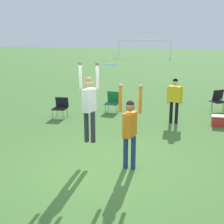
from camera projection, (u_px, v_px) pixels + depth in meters
ground_plane at (106, 167)px, 7.78m from camera, size 120.00×120.00×0.00m
person_jumping at (89, 101)px, 7.83m from camera, size 0.55×0.43×2.07m
person_defending at (130, 125)px, 7.46m from camera, size 0.58×0.46×2.10m
frisbee at (111, 65)px, 7.25m from camera, size 0.26×0.26×0.03m
camping_chair_1 at (61, 106)px, 12.29m from camera, size 0.56×0.59×0.79m
camping_chair_2 at (218, 99)px, 13.28m from camera, size 0.76×0.84×0.89m
camping_chair_3 at (113, 101)px, 13.22m from camera, size 0.60×0.64×0.84m
person_spectator_near at (175, 97)px, 11.36m from camera, size 0.59×0.33×1.67m
cooler_box at (219, 121)px, 11.20m from camera, size 0.50×0.37×0.38m
soccer_goal at (144, 44)px, 41.22m from camera, size 7.10×0.10×2.35m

